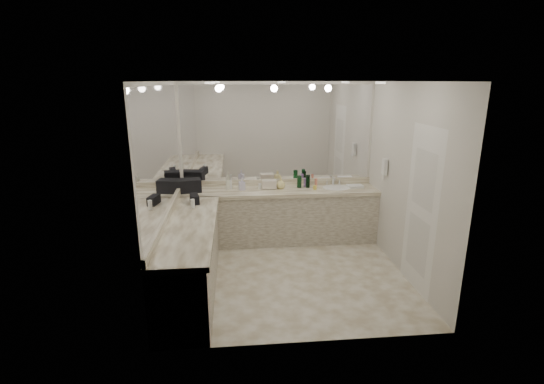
{
  "coord_description": "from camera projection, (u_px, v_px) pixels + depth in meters",
  "views": [
    {
      "loc": [
        -0.7,
        -4.95,
        2.61
      ],
      "look_at": [
        -0.19,
        0.4,
        1.08
      ],
      "focal_mm": 26.0,
      "sensor_mm": 36.0,
      "label": 1
    }
  ],
  "objects": [
    {
      "name": "green_bottle_1",
      "position": [
        308.0,
        181.0,
        6.49
      ],
      "size": [
        0.06,
        0.06,
        0.21
      ],
      "primitive_type": "cylinder",
      "color": "#124D22",
      "rests_on": "vanity_back_top"
    },
    {
      "name": "black_toiletry_bag",
      "position": [
        189.0,
        185.0,
        6.25
      ],
      "size": [
        0.41,
        0.3,
        0.22
      ],
      "primitive_type": "cube",
      "rotation": [
        0.0,
        0.0,
        0.18
      ],
      "color": "black",
      "rests_on": "vanity_back_top"
    },
    {
      "name": "black_bag_spill",
      "position": [
        195.0,
        199.0,
        5.68
      ],
      "size": [
        0.16,
        0.26,
        0.13
      ],
      "primitive_type": "cube",
      "rotation": [
        0.0,
        0.0,
        0.23
      ],
      "color": "black",
      "rests_on": "vanity_left_top"
    },
    {
      "name": "soap_bottle_b",
      "position": [
        242.0,
        184.0,
        6.35
      ],
      "size": [
        0.11,
        0.11,
        0.2
      ],
      "primitive_type": "imported",
      "rotation": [
        0.0,
        0.0,
        0.25
      ],
      "color": "silver",
      "rests_on": "vanity_back_top"
    },
    {
      "name": "wall_phone",
      "position": [
        385.0,
        167.0,
        5.96
      ],
      "size": [
        0.06,
        0.1,
        0.24
      ],
      "primitive_type": "cube",
      "color": "white",
      "rests_on": "wall_right"
    },
    {
      "name": "ceiling",
      "position": [
        291.0,
        81.0,
        4.81
      ],
      "size": [
        3.2,
        3.2,
        0.0
      ],
      "primitive_type": "plane",
      "color": "white",
      "rests_on": "floor"
    },
    {
      "name": "floor",
      "position": [
        288.0,
        274.0,
        5.52
      ],
      "size": [
        3.2,
        3.2,
        0.0
      ],
      "primitive_type": "plane",
      "color": "beige",
      "rests_on": "ground"
    },
    {
      "name": "backsplash_back",
      "position": [
        277.0,
        182.0,
        6.67
      ],
      "size": [
        3.2,
        0.04,
        0.1
      ],
      "primitive_type": "cube",
      "color": "#EFE5C9",
      "rests_on": "vanity_back_top"
    },
    {
      "name": "vanity_left_base",
      "position": [
        190.0,
        259.0,
        5.0
      ],
      "size": [
        0.6,
        2.4,
        0.84
      ],
      "primitive_type": "cube",
      "color": "beige",
      "rests_on": "floor"
    },
    {
      "name": "amenity_bottle_0",
      "position": [
        305.0,
        182.0,
        6.57
      ],
      "size": [
        0.06,
        0.06,
        0.15
      ],
      "primitive_type": "cylinder",
      "color": "#9966B2",
      "rests_on": "vanity_back_top"
    },
    {
      "name": "amenity_bottle_3",
      "position": [
        231.0,
        184.0,
        6.42
      ],
      "size": [
        0.05,
        0.05,
        0.15
      ],
      "primitive_type": "cylinder",
      "color": "white",
      "rests_on": "vanity_back_top"
    },
    {
      "name": "vanity_back_base",
      "position": [
        279.0,
        217.0,
        6.55
      ],
      "size": [
        3.2,
        0.6,
        0.84
      ],
      "primitive_type": "cube",
      "color": "beige",
      "rests_on": "floor"
    },
    {
      "name": "door",
      "position": [
        421.0,
        211.0,
        4.89
      ],
      "size": [
        0.02,
        0.82,
        2.1
      ],
      "primitive_type": "cube",
      "color": "white",
      "rests_on": "wall_right"
    },
    {
      "name": "backsplash_left",
      "position": [
        169.0,
        213.0,
        5.11
      ],
      "size": [
        0.04,
        3.0,
        0.1
      ],
      "primitive_type": "cube",
      "color": "#EFE5C9",
      "rests_on": "vanity_left_top"
    },
    {
      "name": "vanity_left_top",
      "position": [
        189.0,
        226.0,
        4.87
      ],
      "size": [
        0.64,
        2.42,
        0.06
      ],
      "primitive_type": "cube",
      "color": "#EFE5C9",
      "rests_on": "vanity_left_base"
    },
    {
      "name": "green_bottle_0",
      "position": [
        299.0,
        182.0,
        6.5
      ],
      "size": [
        0.07,
        0.07,
        0.2
      ],
      "primitive_type": "cylinder",
      "color": "#124D22",
      "rests_on": "vanity_back_top"
    },
    {
      "name": "wall_left",
      "position": [
        165.0,
        187.0,
        5.02
      ],
      "size": [
        0.02,
        3.0,
        2.6
      ],
      "primitive_type": "cube",
      "color": "beige",
      "rests_on": "floor"
    },
    {
      "name": "vanity_back_top",
      "position": [
        279.0,
        191.0,
        6.42
      ],
      "size": [
        3.2,
        0.64,
        0.06
      ],
      "primitive_type": "cube",
      "color": "#EFE5C9",
      "rests_on": "vanity_back_base"
    },
    {
      "name": "wall_back",
      "position": [
        277.0,
        162.0,
        6.6
      ],
      "size": [
        3.2,
        0.02,
        2.6
      ],
      "primitive_type": "cube",
      "color": "beige",
      "rests_on": "floor"
    },
    {
      "name": "lotion_left",
      "position": [
        193.0,
        204.0,
        5.43
      ],
      "size": [
        0.06,
        0.06,
        0.13
      ],
      "primitive_type": "cylinder",
      "color": "white",
      "rests_on": "vanity_left_top"
    },
    {
      "name": "amenity_bottle_1",
      "position": [
        316.0,
        182.0,
        6.58
      ],
      "size": [
        0.05,
        0.05,
        0.13
      ],
      "primitive_type": "cylinder",
      "color": "#E57F66",
      "rests_on": "vanity_back_top"
    },
    {
      "name": "wall_right",
      "position": [
        407.0,
        181.0,
        5.31
      ],
      "size": [
        0.02,
        3.0,
        2.6
      ],
      "primitive_type": "cube",
      "color": "beige",
      "rests_on": "floor"
    },
    {
      "name": "sink",
      "position": [
        336.0,
        188.0,
        6.51
      ],
      "size": [
        0.44,
        0.44,
        0.03
      ],
      "primitive_type": "cylinder",
      "color": "white",
      "rests_on": "vanity_back_top"
    },
    {
      "name": "mirror_left",
      "position": [
        163.0,
        150.0,
        4.89
      ],
      "size": [
        0.01,
        2.92,
        1.55
      ],
      "primitive_type": "cube",
      "color": "white",
      "rests_on": "wall_left"
    },
    {
      "name": "cream_cosmetic_case",
      "position": [
        269.0,
        185.0,
        6.44
      ],
      "size": [
        0.24,
        0.16,
        0.13
      ],
      "primitive_type": "cube",
      "rotation": [
        0.0,
        0.0,
        -0.08
      ],
      "color": "beige",
      "rests_on": "vanity_back_top"
    },
    {
      "name": "mirror_back",
      "position": [
        277.0,
        133.0,
        6.46
      ],
      "size": [
        3.12,
        0.01,
        1.55
      ],
      "primitive_type": "cube",
      "color": "white",
      "rests_on": "wall_back"
    },
    {
      "name": "green_bottle_2",
      "position": [
        308.0,
        181.0,
        6.55
      ],
      "size": [
        0.07,
        0.07,
        0.19
      ],
      "primitive_type": "cylinder",
      "color": "#124D22",
      "rests_on": "vanity_back_top"
    },
    {
      "name": "hand_towel",
      "position": [
        355.0,
        186.0,
        6.52
      ],
      "size": [
        0.26,
        0.18,
        0.04
      ],
      "primitive_type": "cube",
      "rotation": [
        0.0,
        0.0,
        0.06
      ],
      "color": "white",
      "rests_on": "vanity_back_top"
    },
    {
      "name": "amenity_bottle_4",
      "position": [
        315.0,
        188.0,
        6.41
      ],
      "size": [
        0.06,
        0.06,
        0.06
      ],
      "primitive_type": "cylinder",
      "color": "#F2D84C",
      "rests_on": "vanity_back_top"
    },
    {
      "name": "soap_bottle_a",
      "position": [
        228.0,
        183.0,
        6.41
      ],
      "size": [
        0.08,
        0.08,
        0.2
      ],
      "primitive_type": "imported",
      "rotation": [
        0.0,
        0.0,
        -0.06
      ],
      "color": "silver",
      "rests_on": "vanity_back_top"
    },
    {
      "name": "faucet",
      "position": [
        333.0,
        181.0,
        6.69
      ],
      "size": [
        0.24,
        0.16,
        0.14
      ],
      "primitive_type": "cube",
      "color": "silver",
      "rests_on": "vanity_back_top"
    },
    {
      "name": "amenity_bottle_2",
      "position": [
        260.0,
        186.0,
        6.44
      ],
      "size": [
        0.05,
        0.05,
        0.08
      ],
      "primitive_type": "cylinder",
      "color": "white",
      "rests_on": "vanity_back_top"
    },
    {
      "name": "soap_bottle_c",
      "position": [
        281.0,
        183.0,
        6.43
      ],
      "size": [
        0.19,
        0.19,
        0.19
      ],
      "primitive_type": "imported",
      "rotation": [
        0.0,
        0.0,
        -0.42
      ],
      "color": "#F1E28E",
      "rests_on": "vanity_back_top"
    }
  ]
}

